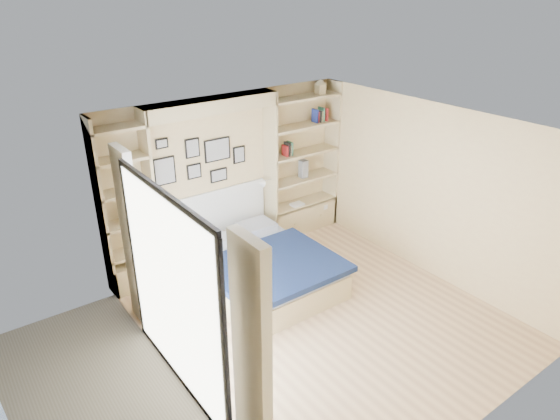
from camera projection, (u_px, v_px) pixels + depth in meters
ground at (320, 315)px, 6.49m from camera, size 4.50×4.50×0.00m
room_shell at (230, 208)px, 6.94m from camera, size 4.50×4.50×4.50m
bed at (259, 268)px, 7.03m from camera, size 1.72×2.25×1.07m
photo_gallery at (199, 160)px, 7.20m from camera, size 1.48×0.02×0.82m
reading_lamps at (218, 194)px, 7.33m from camera, size 1.92×0.12×0.15m
shelf_decor at (291, 138)px, 7.88m from camera, size 3.50×0.23×2.03m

